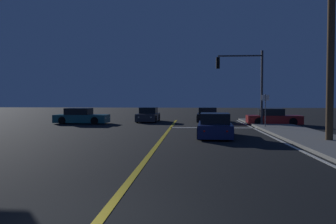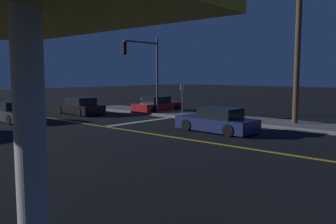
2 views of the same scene
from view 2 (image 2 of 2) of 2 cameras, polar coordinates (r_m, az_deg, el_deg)
sidewalk_right at (r=22.58m, az=21.51°, el=-2.10°), size 3.20×38.30×0.15m
lane_line_center at (r=15.49m, az=11.49°, el=-5.64°), size 0.20×36.17×0.01m
lane_line_edge_right at (r=20.88m, az=19.78°, el=-2.86°), size 0.16×36.17×0.01m
stop_bar at (r=23.52m, az=-4.21°, el=-1.55°), size 6.29×0.50×0.01m
car_mid_block_red at (r=29.37m, az=-1.73°, el=1.11°), size 4.41×2.13×1.34m
car_parked_curb_charcoal at (r=25.69m, az=-23.94°, el=-0.12°), size 1.94×4.22×1.34m
car_following_oncoming_navy at (r=19.35m, az=8.00°, el=-1.52°), size 2.06×4.60×1.34m
car_distant_tail_black at (r=28.82m, az=-14.25°, el=0.83°), size 2.13×4.75×1.34m
traffic_signal_near_right at (r=26.84m, az=-3.65°, el=7.82°), size 3.70×0.28×5.95m
utility_pole_right at (r=23.04m, az=20.44°, el=11.32°), size 1.81×0.34×10.43m
street_sign_corner at (r=25.72m, az=2.36°, el=2.81°), size 0.56×0.12×2.47m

